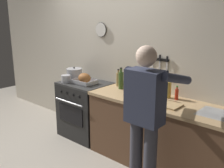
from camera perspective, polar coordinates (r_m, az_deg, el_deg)
name	(u,v)px	position (r m, az deg, el deg)	size (l,w,h in m)	color
ground_plane	(44,164)	(3.81, -14.52, -16.38)	(8.00, 8.00, 0.00)	#A89E8E
wall_back	(110,56)	(4.21, -0.39, 6.05)	(6.00, 0.13, 2.60)	beige
counter_block	(162,134)	(3.49, 10.85, -10.66)	(2.03, 0.65, 0.90)	brown
stove	(86,109)	(4.32, -5.76, -5.45)	(0.76, 0.67, 0.90)	black
person_cook	(146,114)	(2.76, 7.28, -6.43)	(0.51, 0.63, 1.66)	#383842
roasting_pan	(85,79)	(4.10, -5.96, 1.07)	(0.35, 0.26, 0.17)	#B7B7BC
stock_pot	(74,74)	(4.42, -8.15, 2.21)	(0.26, 0.26, 0.21)	#B7B7BC
saucepan	(66,79)	(4.23, -9.94, 1.13)	(0.15, 0.15, 0.12)	#B7B7BC
cutting_board	(166,104)	(3.21, 11.53, -4.30)	(0.36, 0.24, 0.02)	tan
bottle_hot_sauce	(177,94)	(3.42, 13.83, -2.13)	(0.05, 0.05, 0.18)	red
bottle_dish_soap	(160,93)	(3.37, 10.38, -2.03)	(0.07, 0.07, 0.20)	#338CCC
bottle_vinegar	(118,79)	(3.94, 1.39, 1.09)	(0.07, 0.07, 0.26)	#997F4C
bottle_olive_oil	(121,80)	(3.79, 1.96, 0.88)	(0.07, 0.07, 0.31)	#385623
bottle_cooking_oil	(168,89)	(3.46, 12.10, -1.14)	(0.07, 0.07, 0.27)	gold
bottle_soy_sauce	(126,86)	(3.68, 2.98, -0.34)	(0.06, 0.06, 0.20)	black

